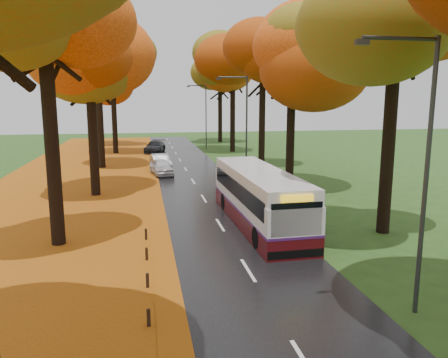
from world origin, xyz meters
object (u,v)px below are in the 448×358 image
object	(u,v)px
car_silver	(161,162)
car_dark	(155,147)
bus	(259,196)
streetlamp_near	(420,157)
streetlamp_mid	(243,120)
streetlamp_far	(204,111)
car_white	(161,167)

from	to	relation	value
car_silver	car_dark	bearing A→B (deg)	84.86
bus	car_dark	world-z (taller)	bus
streetlamp_near	car_silver	xyz separation A→B (m)	(-6.19, 27.81, -3.97)
streetlamp_mid	car_dark	bearing A→B (deg)	108.29
streetlamp_mid	streetlamp_far	xyz separation A→B (m)	(0.00, 22.00, 0.00)
streetlamp_mid	car_dark	size ratio (longest dim) A/B	1.71
car_white	car_dark	xyz separation A→B (m)	(-0.09, 15.57, 0.02)
streetlamp_mid	car_white	bearing A→B (deg)	150.70
streetlamp_mid	car_white	size ratio (longest dim) A/B	2.07
streetlamp_near	car_dark	xyz separation A→B (m)	(-6.30, 41.05, -4.00)
streetlamp_mid	bus	bearing A→B (deg)	-99.31
streetlamp_far	car_white	size ratio (longest dim) A/B	2.07
bus	car_dark	distance (m)	31.53
bus	car_silver	size ratio (longest dim) A/B	2.48
car_dark	car_silver	bearing A→B (deg)	-75.81
bus	car_dark	size ratio (longest dim) A/B	2.27
bus	car_white	world-z (taller)	bus
car_white	streetlamp_far	bearing A→B (deg)	62.72
streetlamp_far	streetlamp_near	bearing A→B (deg)	-90.00
streetlamp_mid	car_dark	world-z (taller)	streetlamp_mid
car_silver	car_white	bearing A→B (deg)	-96.11
streetlamp_near	car_silver	world-z (taller)	streetlamp_near
car_dark	car_white	bearing A→B (deg)	-75.95
car_dark	bus	bearing A→B (deg)	-68.45
car_white	car_silver	distance (m)	2.33
streetlamp_mid	streetlamp_far	size ratio (longest dim) A/B	1.00
streetlamp_mid	car_white	distance (m)	8.17
streetlamp_far	car_silver	size ratio (longest dim) A/B	1.87
streetlamp_far	car_white	world-z (taller)	streetlamp_far
car_white	car_silver	xyz separation A→B (m)	(0.02, 2.33, 0.05)
car_silver	bus	bearing A→B (deg)	-82.51
streetlamp_near	car_dark	size ratio (longest dim) A/B	1.71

